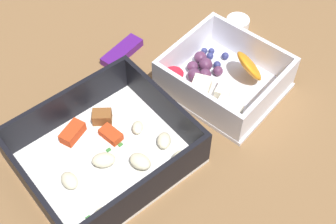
{
  "coord_description": "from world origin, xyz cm",
  "views": [
    {
      "loc": [
        -25.0,
        -26.48,
        50.26
      ],
      "look_at": [
        -1.52,
        0.78,
        4.0
      ],
      "focal_mm": 48.31,
      "sensor_mm": 36.0,
      "label": 1
    }
  ],
  "objects_px": {
    "pasta_container": "(106,152)",
    "paper_cup_liner": "(238,24)",
    "candy_bar": "(122,52)",
    "fruit_bowl": "(221,78)"
  },
  "relations": [
    {
      "from": "pasta_container",
      "to": "paper_cup_liner",
      "type": "height_order",
      "value": "pasta_container"
    },
    {
      "from": "paper_cup_liner",
      "to": "pasta_container",
      "type": "bearing_deg",
      "value": -167.99
    },
    {
      "from": "pasta_container",
      "to": "paper_cup_liner",
      "type": "bearing_deg",
      "value": 13.06
    },
    {
      "from": "candy_bar",
      "to": "paper_cup_liner",
      "type": "relative_size",
      "value": 1.94
    },
    {
      "from": "pasta_container",
      "to": "fruit_bowl",
      "type": "distance_m",
      "value": 0.19
    },
    {
      "from": "pasta_container",
      "to": "candy_bar",
      "type": "xyz_separation_m",
      "value": [
        0.13,
        0.13,
        -0.01
      ]
    },
    {
      "from": "fruit_bowl",
      "to": "paper_cup_liner",
      "type": "height_order",
      "value": "fruit_bowl"
    },
    {
      "from": "fruit_bowl",
      "to": "candy_bar",
      "type": "height_order",
      "value": "fruit_bowl"
    },
    {
      "from": "fruit_bowl",
      "to": "candy_bar",
      "type": "distance_m",
      "value": 0.16
    },
    {
      "from": "pasta_container",
      "to": "candy_bar",
      "type": "relative_size",
      "value": 2.83
    }
  ]
}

